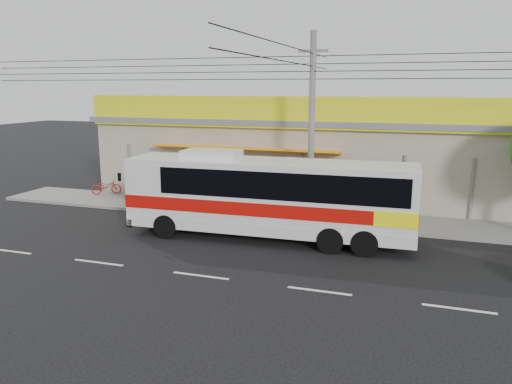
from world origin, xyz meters
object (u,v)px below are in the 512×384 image
coach_bus (273,193)px  motorbike_red (106,186)px  motorbike_dark (164,194)px  utility_pole (313,66)px

coach_bus → motorbike_red: size_ratio=7.07×
motorbike_red → coach_bus: bearing=-143.0°
motorbike_dark → motorbike_red: bearing=62.3°
coach_bus → motorbike_dark: size_ratio=6.93×
coach_bus → motorbike_dark: bearing=150.4°
motorbike_red → utility_pole: bearing=-129.7°
coach_bus → utility_pole: utility_pole is taller
utility_pole → motorbike_dark: bearing=173.1°
coach_bus → motorbike_red: bearing=155.0°
motorbike_red → motorbike_dark: motorbike_dark is taller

